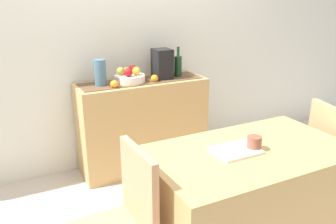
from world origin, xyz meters
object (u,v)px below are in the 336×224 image
fruit_bowl (130,78)px  dining_table (246,201)px  sideboard_console (143,125)px  coffee_maker (162,64)px  ceramic_vase (100,73)px  wine_bottle (178,66)px  coffee_cup (254,143)px  open_book (236,151)px

fruit_bowl → dining_table: bearing=-79.7°
sideboard_console → fruit_bowl: 0.49m
coffee_maker → ceramic_vase: size_ratio=1.21×
sideboard_console → ceramic_vase: size_ratio=5.21×
wine_bottle → ceramic_vase: 0.77m
ceramic_vase → sideboard_console: bearing=0.0°
coffee_cup → fruit_bowl: bearing=100.8°
wine_bottle → open_book: 1.46m
fruit_bowl → wine_bottle: size_ratio=0.94×
wine_bottle → coffee_cup: wine_bottle is taller
open_book → sideboard_console: bearing=91.7°
open_book → dining_table: bearing=-7.4°
dining_table → ceramic_vase: bearing=110.6°
fruit_bowl → open_book: fruit_bowl is taller
wine_bottle → dining_table: 1.56m
fruit_bowl → open_book: (0.15, -1.39, -0.17)m
ceramic_vase → fruit_bowl: bearing=0.0°
dining_table → open_book: (-0.10, 0.01, 0.38)m
coffee_maker → coffee_cup: 1.44m
ceramic_vase → wine_bottle: bearing=0.0°
coffee_maker → fruit_bowl: bearing=180.0°
sideboard_console → fruit_bowl: fruit_bowl is taller
sideboard_console → dining_table: 1.42m
ceramic_vase → coffee_cup: bearing=-69.1°
ceramic_vase → coffee_cup: size_ratio=2.62×
fruit_bowl → ceramic_vase: (-0.27, 0.00, 0.08)m
fruit_bowl → coffee_cup: bearing=-79.2°
dining_table → coffee_maker: bearing=87.0°
sideboard_console → coffee_cup: (0.15, -1.42, 0.35)m
coffee_maker → open_book: bearing=-97.2°
coffee_maker → coffee_cup: size_ratio=3.17×
ceramic_vase → coffee_cup: ceramic_vase is taller
dining_table → open_book: open_book is taller
wine_bottle → open_book: wine_bottle is taller
wine_bottle → ceramic_vase: size_ratio=1.25×
coffee_maker → wine_bottle: bearing=0.0°
wine_bottle → ceramic_vase: bearing=-180.0°
open_book → coffee_cup: 0.13m
ceramic_vase → dining_table: (0.53, -1.41, -0.63)m
sideboard_console → coffee_cup: size_ratio=13.65×
sideboard_console → coffee_maker: (0.21, 0.00, 0.58)m
dining_table → open_book: size_ratio=4.60×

